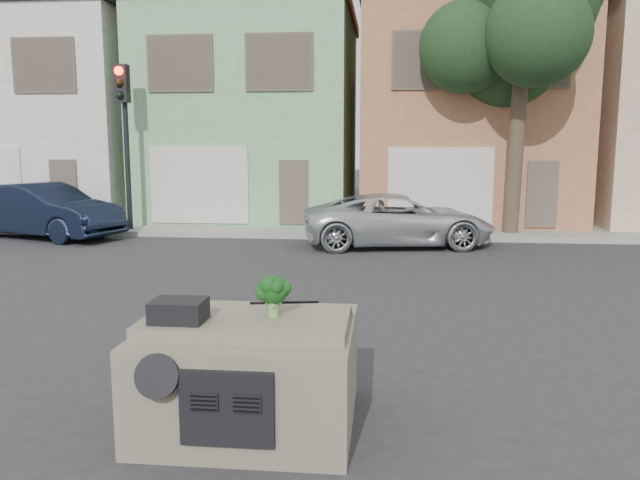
% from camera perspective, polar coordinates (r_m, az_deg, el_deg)
% --- Properties ---
extents(ground_plane, '(120.00, 120.00, 0.00)m').
position_cam_1_polar(ground_plane, '(9.23, -2.33, -8.45)').
color(ground_plane, '#303033').
rests_on(ground_plane, ground).
extents(sidewalk, '(40.00, 3.00, 0.15)m').
position_cam_1_polar(sidewalk, '(19.45, 2.10, 0.90)').
color(sidewalk, gray).
rests_on(sidewalk, ground).
extents(townhouse_white, '(7.20, 8.20, 7.55)m').
position_cam_1_polar(townhouse_white, '(26.29, -22.30, 10.38)').
color(townhouse_white, silver).
rests_on(townhouse_white, ground).
extents(townhouse_mint, '(7.20, 8.20, 7.55)m').
position_cam_1_polar(townhouse_mint, '(23.73, -5.81, 11.23)').
color(townhouse_mint, '#80B780').
rests_on(townhouse_mint, ground).
extents(townhouse_tan, '(7.20, 8.20, 7.55)m').
position_cam_1_polar(townhouse_tan, '(23.41, 12.84, 11.09)').
color(townhouse_tan, '#A96E4B').
rests_on(townhouse_tan, ground).
extents(navy_sedan, '(5.15, 3.16, 1.60)m').
position_cam_1_polar(navy_sedan, '(20.06, -23.75, 0.18)').
color(navy_sedan, black).
rests_on(navy_sedan, ground).
extents(silver_pickup, '(5.42, 3.19, 1.41)m').
position_cam_1_polar(silver_pickup, '(17.04, 7.12, -0.54)').
color(silver_pickup, silver).
rests_on(silver_pickup, ground).
extents(traffic_signal, '(0.40, 0.40, 5.10)m').
position_cam_1_polar(traffic_signal, '(19.82, -17.35, 7.84)').
color(traffic_signal, black).
rests_on(traffic_signal, ground).
extents(tree_near, '(4.40, 4.00, 8.50)m').
position_cam_1_polar(tree_near, '(18.96, 17.69, 12.95)').
color(tree_near, '#1C371B').
rests_on(tree_near, ground).
extents(car_dashboard, '(2.00, 1.80, 1.12)m').
position_cam_1_polar(car_dashboard, '(6.25, -6.38, -11.58)').
color(car_dashboard, '#776E5C').
rests_on(car_dashboard, ground).
extents(instrument_hump, '(0.48, 0.38, 0.20)m').
position_cam_1_polar(instrument_hump, '(5.88, -12.78, -6.31)').
color(instrument_hump, black).
rests_on(instrument_hump, car_dashboard).
extents(wiper_arm, '(0.69, 0.15, 0.02)m').
position_cam_1_polar(wiper_arm, '(6.39, -3.27, -5.73)').
color(wiper_arm, black).
rests_on(wiper_arm, car_dashboard).
extents(broccoli, '(0.46, 0.46, 0.41)m').
position_cam_1_polar(broccoli, '(5.88, -4.30, -5.07)').
color(broccoli, '#113A11').
rests_on(broccoli, car_dashboard).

